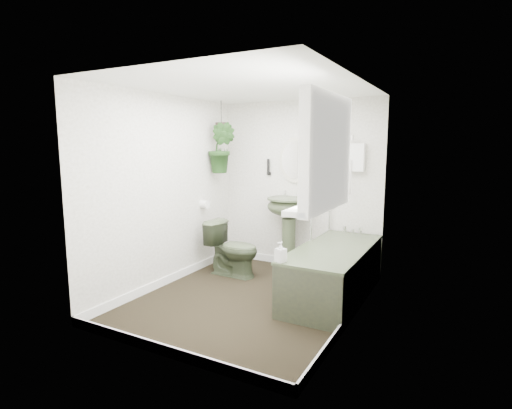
% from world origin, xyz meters
% --- Properties ---
extents(floor, '(2.30, 2.80, 0.02)m').
position_xyz_m(floor, '(0.00, 0.00, -0.01)').
color(floor, black).
rests_on(floor, ground).
extents(ceiling, '(2.30, 2.80, 0.02)m').
position_xyz_m(ceiling, '(0.00, 0.00, 2.31)').
color(ceiling, white).
rests_on(ceiling, ground).
extents(wall_back, '(2.30, 0.02, 2.30)m').
position_xyz_m(wall_back, '(0.00, 1.41, 1.15)').
color(wall_back, white).
rests_on(wall_back, ground).
extents(wall_front, '(2.30, 0.02, 2.30)m').
position_xyz_m(wall_front, '(0.00, -1.41, 1.15)').
color(wall_front, white).
rests_on(wall_front, ground).
extents(wall_left, '(0.02, 2.80, 2.30)m').
position_xyz_m(wall_left, '(-1.16, 0.00, 1.15)').
color(wall_left, white).
rests_on(wall_left, ground).
extents(wall_right, '(0.02, 2.80, 2.30)m').
position_xyz_m(wall_right, '(1.16, 0.00, 1.15)').
color(wall_right, white).
rests_on(wall_right, ground).
extents(skirting, '(2.30, 2.80, 0.10)m').
position_xyz_m(skirting, '(0.00, 0.00, 0.05)').
color(skirting, white).
rests_on(skirting, floor).
extents(bathtub, '(0.72, 1.72, 0.58)m').
position_xyz_m(bathtub, '(0.80, 0.50, 0.29)').
color(bathtub, '#3E4A31').
rests_on(bathtub, floor).
extents(bath_screen, '(0.04, 0.72, 1.40)m').
position_xyz_m(bath_screen, '(0.47, 0.99, 1.28)').
color(bath_screen, silver).
rests_on(bath_screen, bathtub).
extents(shower_box, '(0.20, 0.10, 0.35)m').
position_xyz_m(shower_box, '(0.80, 1.34, 1.55)').
color(shower_box, white).
rests_on(shower_box, wall_back).
extents(oval_mirror, '(0.46, 0.03, 0.62)m').
position_xyz_m(oval_mirror, '(-0.05, 1.37, 1.50)').
color(oval_mirror, beige).
rests_on(oval_mirror, wall_back).
extents(wall_sconce, '(0.04, 0.04, 0.22)m').
position_xyz_m(wall_sconce, '(-0.45, 1.36, 1.40)').
color(wall_sconce, black).
rests_on(wall_sconce, wall_back).
extents(toilet_roll_holder, '(0.11, 0.11, 0.11)m').
position_xyz_m(toilet_roll_holder, '(-1.10, 0.70, 0.90)').
color(toilet_roll_holder, white).
rests_on(toilet_roll_holder, wall_left).
extents(window_recess, '(0.08, 1.00, 0.90)m').
position_xyz_m(window_recess, '(1.09, -0.70, 1.65)').
color(window_recess, white).
rests_on(window_recess, wall_right).
extents(window_sill, '(0.18, 1.00, 0.04)m').
position_xyz_m(window_sill, '(1.02, -0.70, 1.23)').
color(window_sill, white).
rests_on(window_sill, wall_right).
extents(window_blinds, '(0.01, 0.86, 0.76)m').
position_xyz_m(window_blinds, '(1.04, -0.70, 1.65)').
color(window_blinds, white).
rests_on(window_blinds, wall_right).
extents(toilet, '(0.71, 0.42, 0.72)m').
position_xyz_m(toilet, '(-0.60, 0.63, 0.36)').
color(toilet, '#3E4A31').
rests_on(toilet, floor).
extents(pedestal_sink, '(0.68, 0.61, 1.01)m').
position_xyz_m(pedestal_sink, '(-0.05, 1.19, 0.50)').
color(pedestal_sink, '#3E4A31').
rests_on(pedestal_sink, floor).
extents(sill_plant, '(0.23, 0.21, 0.22)m').
position_xyz_m(sill_plant, '(0.98, -0.40, 1.36)').
color(sill_plant, black).
rests_on(sill_plant, window_sill).
extents(hanging_plant, '(0.41, 0.35, 0.69)m').
position_xyz_m(hanging_plant, '(-0.97, 0.95, 1.66)').
color(hanging_plant, black).
rests_on(hanging_plant, ceiling).
extents(soap_bottle, '(0.11, 0.11, 0.20)m').
position_xyz_m(soap_bottle, '(0.51, -0.29, 0.68)').
color(soap_bottle, black).
rests_on(soap_bottle, bathtub).
extents(hanging_pot, '(0.16, 0.16, 0.12)m').
position_xyz_m(hanging_pot, '(-0.97, 0.95, 1.95)').
color(hanging_pot, '#312520').
rests_on(hanging_pot, ceiling).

